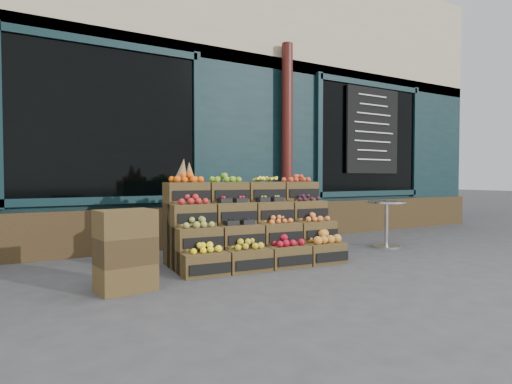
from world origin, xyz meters
TOP-DOWN VIEW (x-y plane):
  - ground at (0.00, 0.00)m, footprint 60.00×60.00m
  - shop_facade at (0.00, 5.11)m, footprint 12.00×6.24m
  - crate_display at (-0.24, 0.74)m, footprint 2.07×1.14m
  - spare_crates at (-1.88, 0.18)m, footprint 0.53×0.40m
  - bistro_table at (2.00, 0.66)m, footprint 0.54×0.54m
  - shopkeeper at (-1.14, 2.68)m, footprint 0.68×0.46m

SIDE VIEW (x-z plane):
  - ground at x=0.00m, z-range 0.00..0.00m
  - spare_crates at x=-1.88m, z-range 0.00..0.74m
  - crate_display at x=-0.24m, z-range -0.24..1.01m
  - bistro_table at x=2.00m, z-range 0.08..0.76m
  - shopkeeper at x=-1.14m, z-range 0.00..1.81m
  - shop_facade at x=0.00m, z-range 0.00..4.80m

